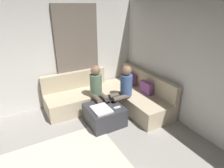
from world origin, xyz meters
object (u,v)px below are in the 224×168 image
ottoman (104,115)px  person_on_couch_side (98,89)px  coffee_mug (107,99)px  game_remote (117,107)px  sectional_couch (112,96)px  person_on_couch_back (123,89)px

ottoman → person_on_couch_side: size_ratio=0.63×
coffee_mug → game_remote: 0.40m
sectional_couch → game_remote: bearing=-21.3°
game_remote → sectional_couch: bearing=158.7°
coffee_mug → sectional_couch: bearing=137.4°
ottoman → person_on_couch_back: 0.75m
sectional_couch → ottoman: size_ratio=3.36×
coffee_mug → person_on_couch_side: size_ratio=0.08×
ottoman → sectional_couch: bearing=138.6°
sectional_couch → game_remote: sectional_couch is taller
person_on_couch_back → person_on_couch_side: 0.58m
ottoman → coffee_mug: 0.38m
sectional_couch → person_on_couch_back: (0.42, 0.06, 0.38)m
ottoman → person_on_couch_back: size_ratio=0.63×
coffee_mug → game_remote: coffee_mug is taller
person_on_couch_side → sectional_couch: bearing=-162.2°
game_remote → person_on_couch_back: bearing=134.4°
coffee_mug → person_on_couch_side: person_on_couch_side is taller
person_on_couch_back → game_remote: bearing=134.4°
game_remote → person_on_couch_back: size_ratio=0.12×
ottoman → person_on_couch_side: person_on_couch_side is taller
coffee_mug → ottoman: bearing=-39.3°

